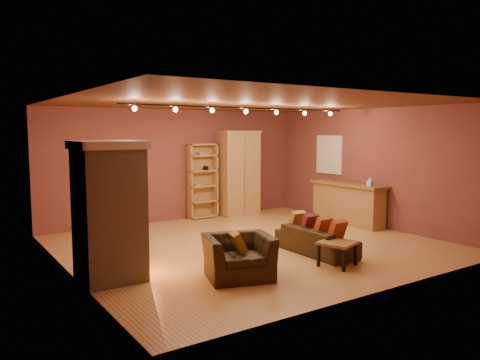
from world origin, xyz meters
TOP-DOWN VIEW (x-y plane):
  - floor at (0.00, 0.00)m, footprint 7.00×7.00m
  - ceiling at (0.00, 0.00)m, footprint 7.00×7.00m
  - back_wall at (0.00, 3.25)m, footprint 7.00×0.02m
  - left_wall at (-3.50, 0.00)m, footprint 0.02×6.50m
  - right_wall at (3.50, 0.00)m, footprint 0.02×6.50m
  - fireplace at (-3.04, -0.60)m, footprint 1.01×0.98m
  - back_window at (-1.30, 3.23)m, footprint 0.56×0.04m
  - bookcase at (0.61, 3.15)m, footprint 0.79×0.31m
  - armoire at (1.65, 2.96)m, footprint 1.12×0.64m
  - bar_counter at (3.20, 0.46)m, footprint 0.57×2.09m
  - tissue_box at (3.15, -0.26)m, footprint 0.13×0.13m
  - right_window at (3.47, 1.40)m, footprint 0.05×0.90m
  - loveseat at (0.63, -1.19)m, footprint 0.51×1.68m
  - armchair at (-1.37, -1.60)m, footprint 1.17×0.93m
  - coffee_table at (0.36, -2.00)m, footprint 0.69×0.69m
  - track_rail at (0.00, 0.20)m, footprint 5.20×0.09m

SIDE VIEW (x-z plane):
  - floor at x=0.00m, z-range 0.00..0.00m
  - loveseat at x=0.63m, z-range -0.02..0.71m
  - coffee_table at x=0.36m, z-range 0.15..0.56m
  - armchair at x=-1.37m, z-range 0.00..0.89m
  - bar_counter at x=3.20m, z-range 0.01..1.01m
  - bookcase at x=0.61m, z-range 0.02..1.96m
  - fireplace at x=-3.04m, z-range 0.00..2.12m
  - tissue_box at x=3.15m, z-range 0.98..1.20m
  - armoire at x=1.65m, z-range 0.00..2.28m
  - back_wall at x=0.00m, z-range 0.00..2.80m
  - left_wall at x=-3.50m, z-range 0.00..2.80m
  - right_wall at x=3.50m, z-range 0.00..2.80m
  - back_window at x=-1.30m, z-range 1.12..1.98m
  - right_window at x=3.47m, z-range 1.15..2.15m
  - track_rail at x=0.00m, z-range 2.62..2.75m
  - ceiling at x=0.00m, z-range 2.80..2.80m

